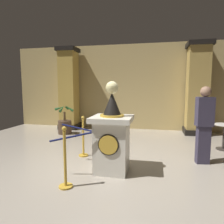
# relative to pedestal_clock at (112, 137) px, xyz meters

# --- Properties ---
(ground_plane) EXTENTS (10.10, 10.10, 0.00)m
(ground_plane) POSITION_rel_pedestal_clock_xyz_m (-0.17, 0.20, -0.71)
(ground_plane) COLOR #9E9384
(back_wall) EXTENTS (10.10, 0.16, 3.47)m
(back_wall) POSITION_rel_pedestal_clock_xyz_m (-0.17, 4.49, 1.02)
(back_wall) COLOR tan
(back_wall) RESTS_ON ground_plane
(pedestal_clock) EXTENTS (0.81, 0.81, 1.84)m
(pedestal_clock) POSITION_rel_pedestal_clock_xyz_m (0.00, 0.00, 0.00)
(pedestal_clock) COLOR silver
(pedestal_clock) RESTS_ON ground_plane
(stanchion_near) EXTENTS (0.24, 0.24, 1.02)m
(stanchion_near) POSITION_rel_pedestal_clock_xyz_m (-0.90, 0.75, -0.36)
(stanchion_near) COLOR gold
(stanchion_near) RESTS_ON ground_plane
(stanchion_far) EXTENTS (0.24, 0.24, 1.07)m
(stanchion_far) POSITION_rel_pedestal_clock_xyz_m (-0.64, -0.84, -0.34)
(stanchion_far) COLOR gold
(stanchion_far) RESTS_ON ground_plane
(velvet_rope) EXTENTS (0.94, 0.96, 0.22)m
(velvet_rope) POSITION_rel_pedestal_clock_xyz_m (-0.77, -0.05, 0.07)
(velvet_rope) COLOR #141947
(column_left) EXTENTS (0.79, 0.79, 3.33)m
(column_left) POSITION_rel_pedestal_clock_xyz_m (-2.68, 3.95, 0.94)
(column_left) COLOR black
(column_left) RESTS_ON ground_plane
(column_right) EXTENTS (0.87, 0.87, 3.33)m
(column_right) POSITION_rel_pedestal_clock_xyz_m (2.34, 3.95, 0.94)
(column_right) COLOR black
(column_right) RESTS_ON ground_plane
(potted_palm_left) EXTENTS (0.72, 0.73, 1.11)m
(potted_palm_left) POSITION_rel_pedestal_clock_xyz_m (-2.44, 2.96, -0.39)
(potted_palm_left) COLOR #4C3828
(potted_palm_left) RESTS_ON ground_plane
(bystander_guest) EXTENTS (0.39, 0.27, 1.75)m
(bystander_guest) POSITION_rel_pedestal_clock_xyz_m (1.93, 0.85, 0.22)
(bystander_guest) COLOR #383347
(bystander_guest) RESTS_ON ground_plane
(cafe_table) EXTENTS (0.52, 0.52, 0.72)m
(cafe_table) POSITION_rel_pedestal_clock_xyz_m (2.73, 2.06, -0.26)
(cafe_table) COLOR #332D28
(cafe_table) RESTS_ON ground_plane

